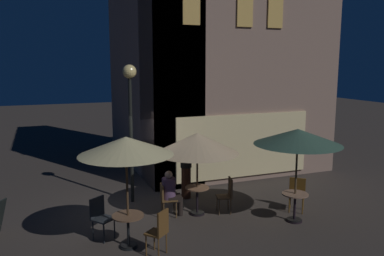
{
  "coord_description": "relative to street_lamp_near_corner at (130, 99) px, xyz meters",
  "views": [
    {
      "loc": [
        -2.26,
        -10.28,
        3.95
      ],
      "look_at": [
        1.7,
        -0.16,
        2.15
      ],
      "focal_mm": 36.87,
      "sensor_mm": 36.0,
      "label": 1
    }
  ],
  "objects": [
    {
      "name": "cafe_building",
      "position": [
        2.93,
        2.81,
        0.84
      ],
      "size": [
        6.84,
        7.33,
        7.64
      ],
      "color": "gray",
      "rests_on": "ground"
    },
    {
      "name": "patron_seated_0",
      "position": [
        0.68,
        -1.46,
        -2.28
      ],
      "size": [
        0.54,
        0.4,
        1.22
      ],
      "rotation": [
        0.0,
        0.0,
        -0.15
      ],
      "color": "black",
      "rests_on": "ground"
    },
    {
      "name": "cafe_table_2",
      "position": [
        1.38,
        -1.57,
        -2.47
      ],
      "size": [
        0.63,
        0.63,
        0.74
      ],
      "color": "black",
      "rests_on": "ground"
    },
    {
      "name": "cafe_chair_0",
      "position": [
        4.0,
        -2.29,
        -2.44
      ],
      "size": [
        0.6,
        0.6,
        0.87
      ],
      "rotation": [
        0.0,
        0.0,
        -2.26
      ],
      "color": "brown",
      "rests_on": "ground"
    },
    {
      "name": "cafe_table_0",
      "position": [
        3.48,
        -2.91,
        -2.47
      ],
      "size": [
        0.65,
        0.65,
        0.73
      ],
      "color": "black",
      "rests_on": "ground"
    },
    {
      "name": "cafe_chair_1",
      "position": [
        -0.2,
        -3.4,
        -2.38
      ],
      "size": [
        0.54,
        0.54,
        0.99
      ],
      "rotation": [
        0.0,
        0.0,
        2.28
      ],
      "color": "brown",
      "rests_on": "ground"
    },
    {
      "name": "patron_standing_1",
      "position": [
        1.55,
        -0.27,
        -2.06
      ],
      "size": [
        0.33,
        0.33,
        1.79
      ],
      "rotation": [
        0.0,
        0.0,
        5.42
      ],
      "color": "#452214",
      "rests_on": "ground"
    },
    {
      "name": "cafe_table_1",
      "position": [
        -0.73,
        -2.79,
        -2.46
      ],
      "size": [
        0.69,
        0.69,
        0.73
      ],
      "color": "black",
      "rests_on": "ground"
    },
    {
      "name": "patio_umbrella_0",
      "position": [
        3.48,
        -2.91,
        -0.81
      ],
      "size": [
        2.15,
        2.15,
        2.37
      ],
      "color": "black",
      "rests_on": "ground"
    },
    {
      "name": "street_lamp_near_corner",
      "position": [
        0.0,
        0.0,
        0.0
      ],
      "size": [
        0.38,
        0.38,
        3.91
      ],
      "color": "black",
      "rests_on": "ground"
    },
    {
      "name": "cafe_chair_4",
      "position": [
        0.55,
        -1.44,
        -2.44
      ],
      "size": [
        0.46,
        0.46,
        0.87
      ],
      "rotation": [
        0.0,
        0.0,
        -0.15
      ],
      "color": "brown",
      "rests_on": "ground"
    },
    {
      "name": "patio_umbrella_2",
      "position": [
        1.38,
        -1.57,
        -1.06
      ],
      "size": [
        2.15,
        2.15,
        2.18
      ],
      "color": "black",
      "rests_on": "ground"
    },
    {
      "name": "patio_umbrella_1",
      "position": [
        -0.73,
        -2.79,
        -0.74
      ],
      "size": [
        2.0,
        2.0,
        2.44
      ],
      "color": "black",
      "rests_on": "ground"
    },
    {
      "name": "cafe_chair_2",
      "position": [
        -1.22,
        -2.11,
        -2.4
      ],
      "size": [
        0.59,
        0.59,
        0.95
      ],
      "rotation": [
        0.0,
        0.0,
        -0.94
      ],
      "color": "#1F2328",
      "rests_on": "ground"
    },
    {
      "name": "ground_plane",
      "position": [
        -0.11,
        -0.48,
        -2.97
      ],
      "size": [
        60.0,
        60.0,
        0.0
      ],
      "primitive_type": "plane",
      "color": "#3A332D"
    },
    {
      "name": "cafe_chair_3",
      "position": [
        2.16,
        -1.77,
        -2.42
      ],
      "size": [
        0.47,
        0.47,
        0.95
      ],
      "rotation": [
        0.0,
        0.0,
        2.89
      ],
      "color": "brown",
      "rests_on": "ground"
    }
  ]
}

